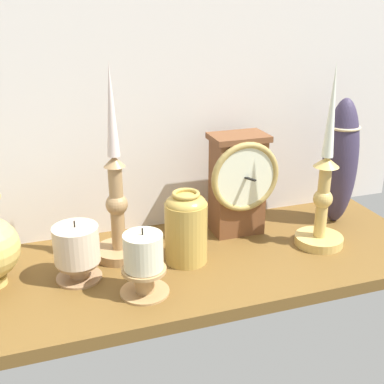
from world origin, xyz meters
TOP-DOWN VIEW (x-y plane):
  - ground_plane at (0.00, 0.00)cm, footprint 100.00×36.00cm
  - back_wall at (0.00, 18.50)cm, footprint 120.00×2.00cm
  - mantel_clock at (15.22, 8.39)cm, footprint 14.68×10.44cm
  - candlestick_tall_left at (-10.89, 5.89)cm, footprint 9.62×9.62cm
  - candlestick_tall_center at (28.80, -2.23)cm, footprint 9.79×9.79cm
  - brass_vase_jar at (0.90, 0.05)cm, footprint 8.07×8.07cm
  - pillar_candle_front at (-19.44, -0.23)cm, footprint 8.23×8.23cm
  - pillar_candle_near_clock at (-9.38, -8.45)cm, footprint 8.52×8.52cm
  - tall_ceramic_vase at (38.34, 6.72)cm, footprint 7.57×7.57cm

SIDE VIEW (x-z plane):
  - ground_plane at x=0.00cm, z-range -2.40..0.00cm
  - pillar_candle_front at x=-19.44cm, z-range -0.01..11.36cm
  - pillar_candle_near_clock at x=-9.38cm, z-range -0.19..12.05cm
  - brass_vase_jar at x=0.90cm, z-range 0.32..14.47cm
  - candlestick_tall_center at x=28.80cm, z-range -7.54..29.12cm
  - mantel_clock at x=15.22cm, z-range 0.64..22.11cm
  - candlestick_tall_left at x=-10.89cm, z-range -7.34..30.14cm
  - tall_ceramic_vase at x=38.34cm, z-range 0.14..28.03cm
  - back_wall at x=0.00cm, z-range 0.00..65.00cm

